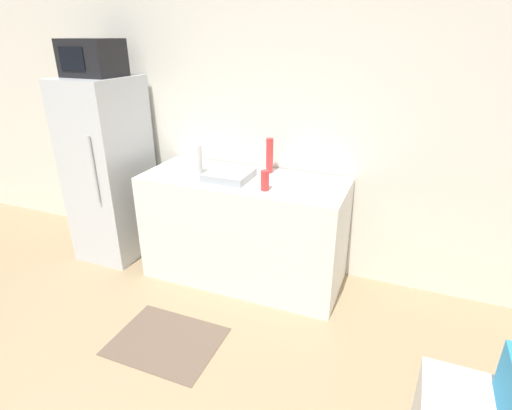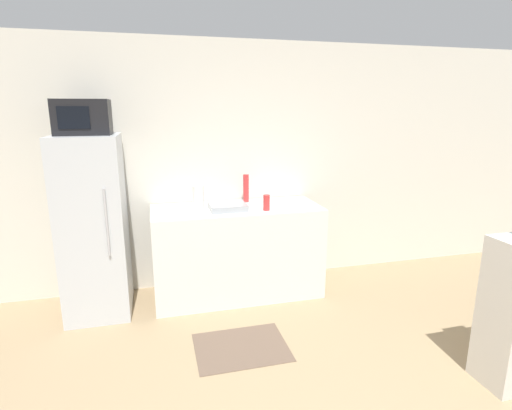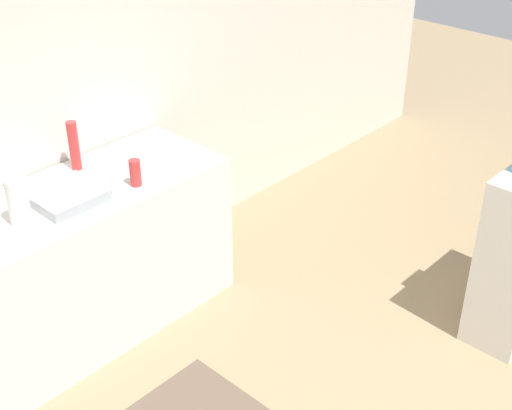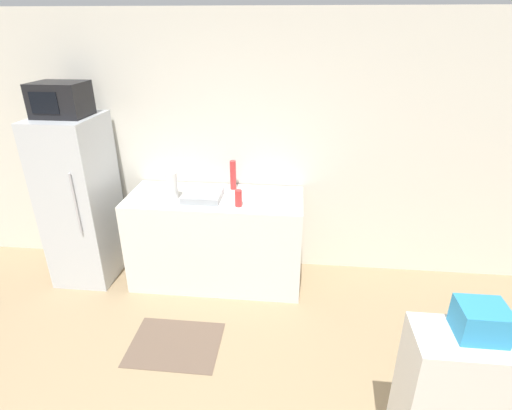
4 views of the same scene
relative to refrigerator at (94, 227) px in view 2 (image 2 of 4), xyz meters
name	(u,v)px [view 2 (image 2 of 4)]	position (x,y,z in m)	size (l,w,h in m)	color
wall_back	(227,166)	(1.34, 0.42, 0.46)	(8.00, 0.06, 2.60)	silver
refrigerator	(94,227)	(0.00, 0.00, 0.00)	(0.57, 0.69, 1.69)	silver
microwave	(83,117)	(0.00, 0.00, 0.99)	(0.45, 0.37, 0.30)	black
counter	(237,251)	(1.36, 0.02, -0.37)	(1.70, 0.69, 0.94)	silver
sink_basin	(227,206)	(1.26, -0.03, 0.12)	(0.36, 0.34, 0.06)	#9EA3A8
bottle_tall	(246,188)	(1.51, 0.24, 0.24)	(0.06, 0.06, 0.30)	red
bottle_short	(267,203)	(1.62, -0.16, 0.17)	(0.07, 0.07, 0.15)	red
paper_towel_roll	(198,199)	(0.97, -0.05, 0.22)	(0.11, 0.11, 0.26)	white
kitchen_rug	(241,347)	(1.18, -0.97, -0.84)	(0.75, 0.58, 0.01)	brown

